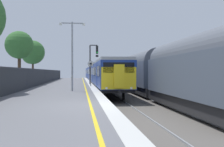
{
  "coord_description": "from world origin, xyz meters",
  "views": [
    {
      "loc": [
        -0.78,
        -12.01,
        1.5
      ],
      "look_at": [
        1.76,
        9.4,
        1.37
      ],
      "focal_mm": 42.34,
      "sensor_mm": 36.0,
      "label": 1
    }
  ],
  "objects_px": {
    "commuter_train_at_platform": "(96,73)",
    "background_tree_centre": "(19,46)",
    "signal_gantry": "(92,60)",
    "speed_limit_sign": "(91,70)",
    "platform_lamp_mid": "(72,50)",
    "background_tree_right": "(32,53)",
    "freight_train_adjacent_track": "(131,72)"
  },
  "relations": [
    {
      "from": "signal_gantry",
      "to": "platform_lamp_mid",
      "type": "xyz_separation_m",
      "value": [
        -2.07,
        -11.17,
        0.21
      ]
    },
    {
      "from": "freight_train_adjacent_track",
      "to": "background_tree_right",
      "type": "xyz_separation_m",
      "value": [
        -14.48,
        6.91,
        2.92
      ]
    },
    {
      "from": "speed_limit_sign",
      "to": "background_tree_centre",
      "type": "xyz_separation_m",
      "value": [
        -8.12,
        4.21,
        2.84
      ]
    },
    {
      "from": "speed_limit_sign",
      "to": "background_tree_right",
      "type": "relative_size",
      "value": 0.41
    },
    {
      "from": "background_tree_right",
      "to": "freight_train_adjacent_track",
      "type": "bearing_deg",
      "value": -25.49
    },
    {
      "from": "speed_limit_sign",
      "to": "platform_lamp_mid",
      "type": "distance_m",
      "value": 7.01
    },
    {
      "from": "commuter_train_at_platform",
      "to": "platform_lamp_mid",
      "type": "xyz_separation_m",
      "value": [
        -3.54,
        -28.07,
        1.95
      ]
    },
    {
      "from": "speed_limit_sign",
      "to": "background_tree_centre",
      "type": "relative_size",
      "value": 0.42
    },
    {
      "from": "platform_lamp_mid",
      "to": "commuter_train_at_platform",
      "type": "bearing_deg",
      "value": 82.82
    },
    {
      "from": "commuter_train_at_platform",
      "to": "platform_lamp_mid",
      "type": "bearing_deg",
      "value": -97.18
    },
    {
      "from": "background_tree_centre",
      "to": "background_tree_right",
      "type": "distance_m",
      "value": 11.04
    },
    {
      "from": "signal_gantry",
      "to": "freight_train_adjacent_track",
      "type": "bearing_deg",
      "value": 34.73
    },
    {
      "from": "platform_lamp_mid",
      "to": "background_tree_right",
      "type": "height_order",
      "value": "background_tree_right"
    },
    {
      "from": "platform_lamp_mid",
      "to": "background_tree_centre",
      "type": "bearing_deg",
      "value": 120.67
    },
    {
      "from": "background_tree_centre",
      "to": "platform_lamp_mid",
      "type": "bearing_deg",
      "value": -59.33
    },
    {
      "from": "commuter_train_at_platform",
      "to": "background_tree_centre",
      "type": "distance_m",
      "value": 20.17
    },
    {
      "from": "signal_gantry",
      "to": "platform_lamp_mid",
      "type": "height_order",
      "value": "platform_lamp_mid"
    },
    {
      "from": "signal_gantry",
      "to": "speed_limit_sign",
      "type": "relative_size",
      "value": 1.81
    },
    {
      "from": "freight_train_adjacent_track",
      "to": "commuter_train_at_platform",
      "type": "bearing_deg",
      "value": 106.99
    },
    {
      "from": "freight_train_adjacent_track",
      "to": "signal_gantry",
      "type": "relative_size",
      "value": 11.22
    },
    {
      "from": "platform_lamp_mid",
      "to": "background_tree_right",
      "type": "distance_m",
      "value": 22.98
    },
    {
      "from": "commuter_train_at_platform",
      "to": "signal_gantry",
      "type": "relative_size",
      "value": 12.29
    },
    {
      "from": "background_tree_right",
      "to": "platform_lamp_mid",
      "type": "bearing_deg",
      "value": -72.38
    },
    {
      "from": "signal_gantry",
      "to": "platform_lamp_mid",
      "type": "bearing_deg",
      "value": -100.5
    },
    {
      "from": "commuter_train_at_platform",
      "to": "signal_gantry",
      "type": "bearing_deg",
      "value": -94.96
    },
    {
      "from": "commuter_train_at_platform",
      "to": "freight_train_adjacent_track",
      "type": "distance_m",
      "value": 13.7
    },
    {
      "from": "commuter_train_at_platform",
      "to": "speed_limit_sign",
      "type": "bearing_deg",
      "value": -94.92
    },
    {
      "from": "commuter_train_at_platform",
      "to": "speed_limit_sign",
      "type": "height_order",
      "value": "commuter_train_at_platform"
    },
    {
      "from": "background_tree_centre",
      "to": "speed_limit_sign",
      "type": "bearing_deg",
      "value": -27.4
    },
    {
      "from": "platform_lamp_mid",
      "to": "background_tree_centre",
      "type": "relative_size",
      "value": 0.87
    },
    {
      "from": "commuter_train_at_platform",
      "to": "speed_limit_sign",
      "type": "relative_size",
      "value": 22.23
    },
    {
      "from": "freight_train_adjacent_track",
      "to": "platform_lamp_mid",
      "type": "distance_m",
      "value": 16.84
    }
  ]
}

